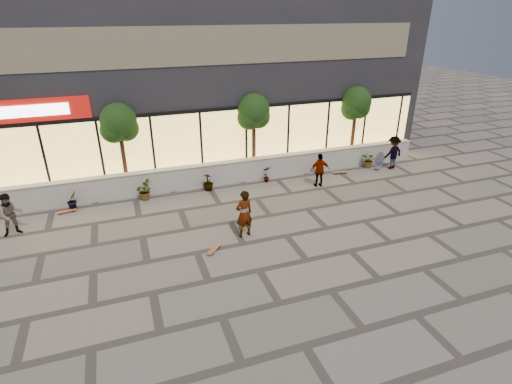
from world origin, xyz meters
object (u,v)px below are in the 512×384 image
object	(u,v)px
skateboard_center	(214,249)
tree_east	(356,105)
tree_midwest	(119,125)
skateboard_left	(67,211)
skateboard_right_far	(379,167)
tree_mideast	(254,114)
skater_right_far	(393,153)
skater_left	(11,214)
skater_center	(244,214)
skateboard_right_near	(340,172)
skater_right_near	(320,170)

from	to	relation	value
skateboard_center	tree_east	bearing A→B (deg)	-12.11
tree_midwest	tree_east	size ratio (longest dim) A/B	1.00
skateboard_left	skateboard_right_far	bearing A→B (deg)	-9.83
tree_mideast	skater_right_far	world-z (taller)	tree_mideast
skater_left	skateboard_left	world-z (taller)	skater_left
skater_center	skateboard_right_near	xyz separation A→B (m)	(6.31, 4.05, -0.81)
skater_left	tree_mideast	bearing A→B (deg)	0.18
tree_mideast	skateboard_right_far	size ratio (longest dim) A/B	5.00
skater_right_near	skateboard_center	size ratio (longest dim) A/B	2.33
tree_mideast	skateboard_right_near	distance (m)	5.17
tree_east	skater_right_far	world-z (taller)	tree_east
skater_left	skateboard_right_near	world-z (taller)	skater_left
tree_mideast	skater_right_far	bearing A→B (deg)	-14.24
tree_east	skateboard_right_far	distance (m)	3.35
skater_left	skateboard_center	xyz separation A→B (m)	(6.49, -3.49, -0.72)
tree_mideast	skateboard_center	size ratio (longest dim) A/B	5.82
skateboard_left	skater_left	bearing A→B (deg)	-153.90
tree_mideast	skateboard_left	world-z (taller)	tree_mideast
tree_midwest	skateboard_center	xyz separation A→B (m)	(2.42, -6.16, -2.91)
tree_east	skateboard_center	world-z (taller)	tree_east
tree_midwest	skater_right_far	distance (m)	13.11
skateboard_right_near	skateboard_center	bearing A→B (deg)	-139.93
skateboard_right_far	skateboard_center	bearing A→B (deg)	168.65
tree_mideast	tree_east	distance (m)	5.50
tree_mideast	skateboard_center	world-z (taller)	tree_mideast
tree_midwest	tree_mideast	distance (m)	6.00
skater_left	skateboard_left	bearing A→B (deg)	21.23
tree_mideast	skateboard_left	xyz separation A→B (m)	(-8.45, -1.50, -2.91)
tree_east	skateboard_right_far	xyz separation A→B (m)	(0.73, -1.50, -2.90)
skater_left	skater_right_near	distance (m)	12.36
skater_right_far	skateboard_left	bearing A→B (deg)	-9.25
skater_right_near	skater_left	bearing A→B (deg)	9.77
skateboard_right_far	tree_east	bearing A→B (deg)	79.29
skateboard_right_far	tree_mideast	bearing A→B (deg)	129.71
skater_center	skateboard_right_far	size ratio (longest dim) A/B	2.27
skater_center	skater_left	xyz separation A→B (m)	(-7.77, 2.88, -0.09)
skateboard_right_near	skateboard_right_far	distance (m)	2.22
skater_right_near	skateboard_right_near	distance (m)	2.12
skater_left	skateboard_center	bearing A→B (deg)	-42.93
skater_center	skater_right_near	xyz separation A→B (m)	(4.58, 3.04, -0.10)
skateboard_right_near	skater_right_far	bearing A→B (deg)	3.83
skater_center	skateboard_right_far	bearing A→B (deg)	-165.46
tree_mideast	skateboard_right_far	distance (m)	7.04
tree_east	skater_center	distance (m)	9.80
tree_midwest	skateboard_left	xyz separation A→B (m)	(-2.45, -1.50, -2.91)
skateboard_right_far	skater_center	bearing A→B (deg)	168.65
tree_midwest	skater_left	world-z (taller)	tree_midwest
skateboard_center	skateboard_right_near	distance (m)	8.90
tree_mideast	skater_left	xyz separation A→B (m)	(-10.07, -2.67, -2.19)
tree_mideast	skater_right_near	world-z (taller)	tree_mideast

